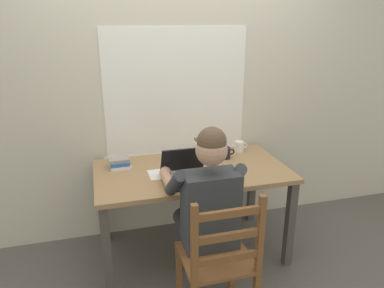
% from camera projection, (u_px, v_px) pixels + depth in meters
% --- Properties ---
extents(ground_plane, '(8.00, 8.00, 0.00)m').
position_uv_depth(ground_plane, '(192.00, 251.00, 2.97)').
color(ground_plane, '#56514C').
extents(back_wall, '(6.00, 0.08, 2.60)m').
position_uv_depth(back_wall, '(177.00, 86.00, 2.99)').
color(back_wall, beige).
rests_on(back_wall, ground).
extents(desk, '(1.46, 0.80, 0.74)m').
position_uv_depth(desk, '(192.00, 180.00, 2.76)').
color(desk, '#9E7A51').
rests_on(desk, ground).
extents(seated_person, '(0.50, 0.60, 1.24)m').
position_uv_depth(seated_person, '(205.00, 205.00, 2.31)').
color(seated_person, '#33383D').
rests_on(seated_person, ground).
extents(wooden_chair, '(0.42, 0.42, 0.94)m').
position_uv_depth(wooden_chair, '(219.00, 261.00, 2.13)').
color(wooden_chair, brown).
rests_on(wooden_chair, ground).
extents(laptop, '(0.33, 0.33, 0.22)m').
position_uv_depth(laptop, '(187.00, 173.00, 2.54)').
color(laptop, black).
rests_on(laptop, desk).
extents(computer_mouse, '(0.06, 0.10, 0.03)m').
position_uv_depth(computer_mouse, '(226.00, 177.00, 2.55)').
color(computer_mouse, black).
rests_on(computer_mouse, desk).
extents(coffee_mug_white, '(0.11, 0.08, 0.09)m').
position_uv_depth(coffee_mug_white, '(240.00, 147.00, 3.08)').
color(coffee_mug_white, white).
rests_on(coffee_mug_white, desk).
extents(coffee_mug_dark, '(0.12, 0.08, 0.09)m').
position_uv_depth(coffee_mug_dark, '(226.00, 153.00, 2.93)').
color(coffee_mug_dark, black).
rests_on(coffee_mug_dark, desk).
extents(book_stack_main, '(0.17, 0.14, 0.07)m').
position_uv_depth(book_stack_main, '(120.00, 163.00, 2.75)').
color(book_stack_main, white).
rests_on(book_stack_main, desk).
extents(paper_pile_near_laptop, '(0.23, 0.16, 0.01)m').
position_uv_depth(paper_pile_near_laptop, '(187.00, 185.00, 2.46)').
color(paper_pile_near_laptop, white).
rests_on(paper_pile_near_laptop, desk).
extents(paper_pile_back_corner, '(0.22, 0.19, 0.01)m').
position_uv_depth(paper_pile_back_corner, '(164.00, 174.00, 2.63)').
color(paper_pile_back_corner, white).
rests_on(paper_pile_back_corner, desk).
extents(landscape_photo_print, '(0.14, 0.11, 0.00)m').
position_uv_depth(landscape_photo_print, '(235.00, 173.00, 2.65)').
color(landscape_photo_print, gold).
rests_on(landscape_photo_print, desk).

